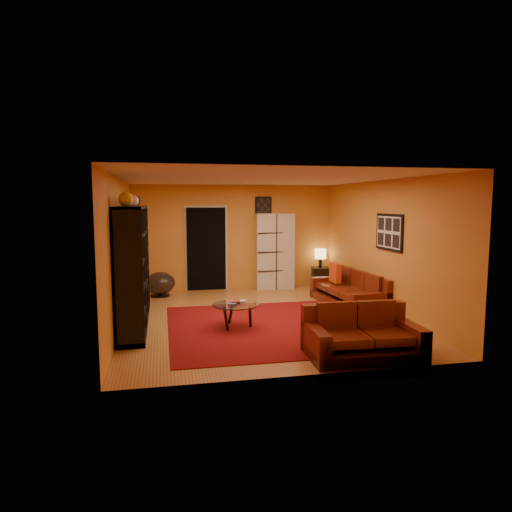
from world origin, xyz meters
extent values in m
plane|color=#9C6330|center=(0.00, 0.00, 0.00)|extent=(6.00, 6.00, 0.00)
plane|color=white|center=(0.00, 0.00, 2.60)|extent=(6.00, 6.00, 0.00)
plane|color=orange|center=(0.00, 3.00, 1.30)|extent=(6.00, 0.00, 6.00)
plane|color=orange|center=(0.00, -3.00, 1.30)|extent=(6.00, 0.00, 6.00)
plane|color=orange|center=(-2.50, 0.00, 1.30)|extent=(0.00, 6.00, 6.00)
plane|color=orange|center=(2.50, 0.00, 1.30)|extent=(0.00, 6.00, 6.00)
cube|color=#5D0A0C|center=(0.10, -0.70, 0.01)|extent=(3.60, 3.60, 0.01)
cube|color=black|center=(-0.70, 2.96, 1.02)|extent=(0.95, 0.10, 2.04)
cube|color=black|center=(2.48, -0.30, 1.60)|extent=(0.03, 1.00, 0.70)
cube|color=black|center=(0.75, 2.98, 2.05)|extent=(0.42, 0.03, 0.52)
cube|color=black|center=(-2.27, 0.00, 1.05)|extent=(0.45, 3.00, 2.10)
imported|color=black|center=(-2.23, 0.06, 1.00)|extent=(0.97, 0.13, 0.56)
cube|color=#52170B|center=(2.05, 0.55, 0.16)|extent=(1.01, 2.20, 0.32)
cube|color=#52170B|center=(2.40, 0.57, 0.42)|extent=(0.31, 2.16, 0.85)
cube|color=#52170B|center=(2.11, -0.43, 0.31)|extent=(0.89, 0.23, 0.62)
cube|color=#52170B|center=(1.99, 1.54, 0.31)|extent=(0.89, 0.23, 0.62)
cube|color=#52170B|center=(2.05, -0.05, 0.47)|extent=(0.69, 0.62, 0.12)
cube|color=#52170B|center=(2.01, 0.55, 0.47)|extent=(0.69, 0.62, 0.12)
cube|color=#52170B|center=(1.97, 1.15, 0.47)|extent=(0.69, 0.62, 0.12)
cube|color=#52170B|center=(0.96, -2.50, 0.16)|extent=(1.60, 1.00, 0.32)
cube|color=#52170B|center=(0.98, -2.12, 0.42)|extent=(1.57, 0.24, 0.85)
cube|color=#52170B|center=(1.65, -2.53, 0.31)|extent=(0.22, 0.94, 0.62)
cube|color=#52170B|center=(0.27, -2.47, 0.31)|extent=(0.22, 0.94, 0.62)
cube|color=#52170B|center=(1.26, -2.55, 0.47)|extent=(0.61, 0.74, 0.12)
cube|color=#52170B|center=(0.66, -2.53, 0.47)|extent=(0.61, 0.74, 0.12)
cube|color=#DF4518|center=(1.95, 1.08, 0.63)|extent=(0.12, 0.42, 0.42)
cylinder|color=silver|center=(-0.55, -0.64, 0.41)|extent=(0.82, 0.82, 0.02)
cylinder|color=black|center=(-0.31, -0.73, 0.20)|extent=(0.05, 0.05, 0.39)
cylinder|color=black|center=(-0.59, -0.39, 0.20)|extent=(0.05, 0.05, 0.39)
cylinder|color=black|center=(-0.74, -0.80, 0.20)|extent=(0.05, 0.05, 0.39)
cube|color=silver|center=(1.00, 2.80, 0.95)|extent=(0.97, 0.47, 1.89)
cylinder|color=black|center=(-1.84, 2.34, 0.02)|extent=(0.44, 0.44, 0.03)
cylinder|color=black|center=(-1.84, 2.34, 0.10)|extent=(0.06, 0.06, 0.15)
ellipsoid|color=#383131|center=(-1.84, 2.34, 0.31)|extent=(0.69, 0.69, 0.52)
cube|color=black|center=(2.21, 2.75, 0.25)|extent=(0.47, 0.47, 0.50)
cylinder|color=black|center=(2.21, 2.75, 0.62)|extent=(0.08, 0.08, 0.23)
cylinder|color=#F7D387|center=(2.21, 2.75, 0.86)|extent=(0.29, 0.29, 0.25)
camera|label=1|loc=(-1.77, -8.28, 2.16)|focal=32.00mm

